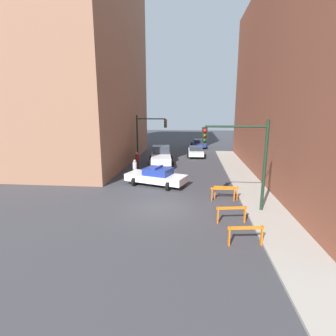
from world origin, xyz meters
The scene contains 15 objects.
ground_plane centered at (0.00, 0.00, 0.00)m, with size 120.00×120.00×0.00m, color #38383D.
sidewalk_right centered at (6.20, 0.00, 0.06)m, with size 2.40×44.00×0.12m.
building_corner_left centered at (-12.00, 14.00, 12.63)m, with size 14.00×20.00×25.26m.
traffic_light_near centered at (4.73, 0.06, 3.53)m, with size 3.64×0.35×5.20m.
traffic_light_far centered at (-3.30, 14.24, 3.40)m, with size 3.44×0.35×5.20m.
police_car centered at (-0.93, 4.85, 0.72)m, with size 5.05×3.31×1.52m.
white_truck centered at (-1.55, 12.84, 0.91)m, with size 3.07×5.61×1.90m.
parked_car_near centered at (2.22, 17.96, 0.67)m, with size 2.36×4.35×1.31m.
parked_car_mid centered at (2.72, 25.84, 0.67)m, with size 2.56×4.46×1.31m.
pedestrian_crossing centered at (-3.05, 6.72, 0.86)m, with size 0.47×0.47×1.66m.
pedestrian_corner centered at (-3.67, 10.57, 0.86)m, with size 0.38×0.38×1.66m.
barrier_front centered at (4.23, -3.99, 0.62)m, with size 1.59×0.36×0.90m.
barrier_mid centered at (3.94, -1.68, 0.62)m, with size 1.59×0.40×0.90m.
barrier_back centered at (3.87, 1.74, 0.62)m, with size 1.60×0.26×0.90m.
barrier_corner centered at (4.10, 2.04, 0.62)m, with size 1.60×0.26×0.90m.
Camera 1 is at (1.86, -14.76, 5.86)m, focal length 28.00 mm.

